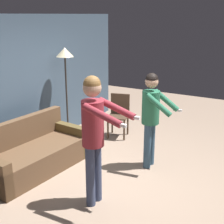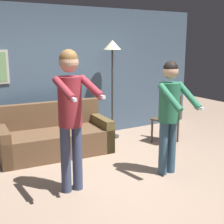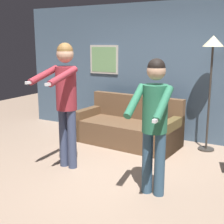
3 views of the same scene
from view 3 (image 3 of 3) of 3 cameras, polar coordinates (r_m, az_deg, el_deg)
ground_plane at (r=4.40m, az=-0.47°, el=-12.20°), size 12.00×12.00×0.00m
back_wall_assembly at (r=6.11m, az=9.68°, el=7.29°), size 6.40×0.09×2.60m
couch at (r=5.81m, az=2.95°, el=-3.09°), size 1.96×1.00×0.87m
torchiere_lamp at (r=5.48m, az=17.89°, el=9.97°), size 0.35×0.35×1.96m
person_standing_left at (r=4.55m, az=-8.54°, el=3.55°), size 0.45×0.77×1.85m
person_standing_right at (r=3.71m, az=7.76°, el=-0.63°), size 0.43×0.64×1.67m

